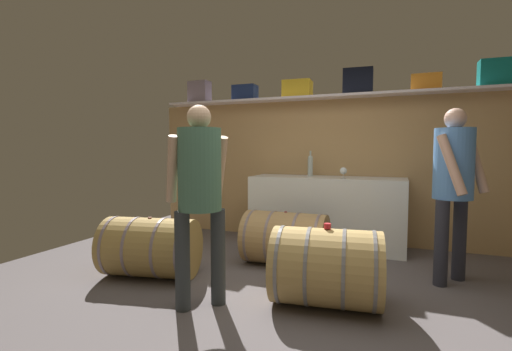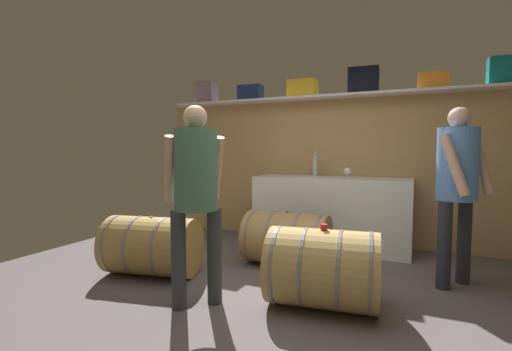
# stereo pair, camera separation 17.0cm
# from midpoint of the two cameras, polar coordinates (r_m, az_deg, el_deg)

# --- Properties ---
(ground_plane) EXTENTS (6.47, 7.88, 0.02)m
(ground_plane) POSITION_cam_midpoint_polar(r_m,az_deg,el_deg) (3.77, 7.22, -16.22)
(ground_plane) COLOR #585152
(back_wall_panel) EXTENTS (5.27, 0.10, 1.99)m
(back_wall_panel) POSITION_cam_midpoint_polar(r_m,az_deg,el_deg) (5.25, 12.94, 0.72)
(back_wall_panel) COLOR tan
(back_wall_panel) RESTS_ON ground
(high_shelf_board) EXTENTS (4.84, 0.40, 0.03)m
(high_shelf_board) POSITION_cam_midpoint_polar(r_m,az_deg,el_deg) (5.14, 12.79, 11.96)
(high_shelf_board) COLOR white
(high_shelf_board) RESTS_ON back_wall_panel
(toolcase_grey) EXTENTS (0.33, 0.21, 0.33)m
(toolcase_grey) POSITION_cam_midpoint_polar(r_m,az_deg,el_deg) (5.89, -7.01, 12.80)
(toolcase_grey) COLOR gray
(toolcase_grey) RESTS_ON high_shelf_board
(toolcase_navy) EXTENTS (0.35, 0.23, 0.22)m
(toolcase_navy) POSITION_cam_midpoint_polar(r_m,az_deg,el_deg) (5.53, 0.05, 12.84)
(toolcase_navy) COLOR navy
(toolcase_navy) RESTS_ON high_shelf_board
(toolcase_yellow) EXTENTS (0.41, 0.32, 0.24)m
(toolcase_yellow) POSITION_cam_midpoint_polar(r_m,az_deg,el_deg) (5.26, 8.28, 13.31)
(toolcase_yellow) COLOR yellow
(toolcase_yellow) RESTS_ON high_shelf_board
(toolcase_black) EXTENTS (0.39, 0.28, 0.33)m
(toolcase_black) POSITION_cam_midpoint_polar(r_m,az_deg,el_deg) (5.10, 17.50, 14.00)
(toolcase_black) COLOR black
(toolcase_black) RESTS_ON high_shelf_board
(toolcase_orange) EXTENTS (0.35, 0.20, 0.21)m
(toolcase_orange) POSITION_cam_midpoint_polar(r_m,az_deg,el_deg) (5.06, 26.98, 13.10)
(toolcase_orange) COLOR orange
(toolcase_orange) RESTS_ON high_shelf_board
(toolcase_teal) EXTENTS (0.44, 0.21, 0.32)m
(toolcase_teal) POSITION_cam_midpoint_polar(r_m,az_deg,el_deg) (5.16, 35.86, 13.23)
(toolcase_teal) COLOR #117977
(toolcase_teal) RESTS_ON high_shelf_board
(work_cabinet) EXTENTS (2.00, 0.64, 0.93)m
(work_cabinet) POSITION_cam_midpoint_polar(r_m,az_deg,el_deg) (4.93, 12.64, -5.70)
(work_cabinet) COLOR white
(work_cabinet) RESTS_ON ground
(wine_bottle_clear) EXTENTS (0.07, 0.07, 0.35)m
(wine_bottle_clear) POSITION_cam_midpoint_polar(r_m,az_deg,el_deg) (5.03, 10.24, 1.61)
(wine_bottle_clear) COLOR #B1BEB8
(wine_bottle_clear) RESTS_ON work_cabinet
(wine_glass) EXTENTS (0.09, 0.09, 0.15)m
(wine_glass) POSITION_cam_midpoint_polar(r_m,az_deg,el_deg) (4.59, 15.20, 0.62)
(wine_glass) COLOR white
(wine_glass) RESTS_ON work_cabinet
(wine_barrel_near) EXTENTS (0.95, 0.74, 0.66)m
(wine_barrel_near) POSITION_cam_midpoint_polar(r_m,az_deg,el_deg) (3.13, 12.04, -14.07)
(wine_barrel_near) COLOR tan
(wine_barrel_near) RESTS_ON ground
(wine_barrel_far) EXTENTS (0.91, 0.60, 0.61)m
(wine_barrel_far) POSITION_cam_midpoint_polar(r_m,az_deg,el_deg) (4.12, 6.07, -9.88)
(wine_barrel_far) COLOR #A78250
(wine_barrel_far) RESTS_ON ground
(wine_barrel_flank) EXTENTS (1.02, 0.76, 0.61)m
(wine_barrel_flank) POSITION_cam_midpoint_polar(r_m,az_deg,el_deg) (3.94, -14.86, -10.63)
(wine_barrel_flank) COLOR #A38243
(wine_barrel_flank) RESTS_ON ground
(tasting_cup) EXTENTS (0.06, 0.06, 0.04)m
(tasting_cup) POSITION_cam_midpoint_polar(r_m,az_deg,el_deg) (3.04, 12.21, -7.87)
(tasting_cup) COLOR red
(tasting_cup) RESTS_ON wine_barrel_near
(winemaker_pouring) EXTENTS (0.52, 0.56, 1.69)m
(winemaker_pouring) POSITION_cam_midpoint_polar(r_m,az_deg,el_deg) (3.91, 30.23, -0.27)
(winemaker_pouring) COLOR #2A2B37
(winemaker_pouring) RESTS_ON ground
(visitor_tasting) EXTENTS (0.53, 0.52, 1.65)m
(visitor_tasting) POSITION_cam_midpoint_polar(r_m,az_deg,el_deg) (2.98, -7.83, -1.37)
(visitor_tasting) COLOR #2E3335
(visitor_tasting) RESTS_ON ground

